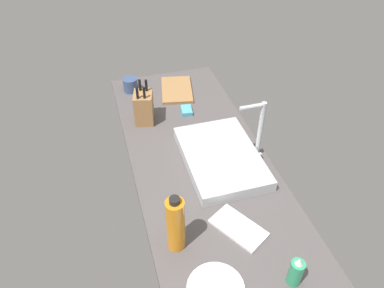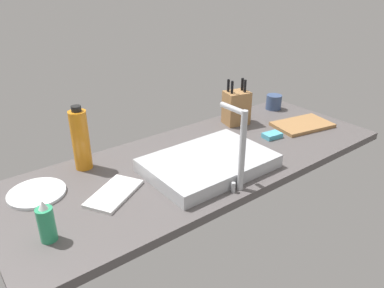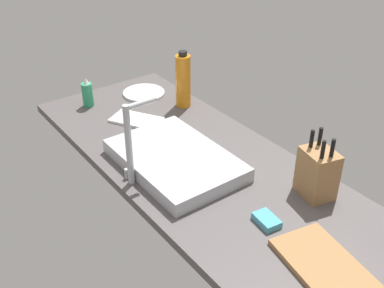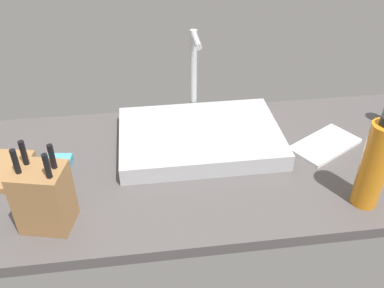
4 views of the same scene
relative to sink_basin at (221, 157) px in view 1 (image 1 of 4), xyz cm
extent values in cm
cube|color=#514C4C|center=(-4.75, -9.51, -4.53)|extent=(175.51, 67.17, 3.50)
cube|color=#B7BABF|center=(0.00, 0.00, 0.00)|extent=(51.54, 35.11, 5.57)
cylinder|color=#B7BABF|center=(0.48, 19.08, 13.07)|extent=(2.40, 2.40, 31.71)
cylinder|color=#B7BABF|center=(0.48, 13.15, 27.92)|extent=(2.00, 11.84, 2.00)
cylinder|color=#B7BABF|center=(3.98, 19.08, -0.78)|extent=(1.60, 1.60, 4.00)
cube|color=#9E7042|center=(-43.83, -29.68, 6.05)|extent=(14.49, 12.60, 17.67)
cylinder|color=black|center=(-47.71, -30.13, 18.16)|extent=(1.69, 1.69, 6.56)
cylinder|color=black|center=(-46.47, -26.89, 18.16)|extent=(1.69, 1.69, 6.56)
cylinder|color=black|center=(-40.26, -32.80, 18.16)|extent=(1.69, 1.69, 6.56)
cylinder|color=black|center=(-39.62, -29.27, 18.16)|extent=(1.69, 1.69, 6.56)
cube|color=#9E7042|center=(-68.85, -4.87, -1.88)|extent=(32.87, 24.01, 1.80)
cylinder|color=#2D9966|center=(67.62, 3.99, 2.97)|extent=(5.18, 5.18, 11.50)
cone|color=silver|center=(67.62, 3.99, 10.11)|extent=(2.85, 2.85, 2.80)
cylinder|color=orange|center=(40.70, -32.94, 9.82)|extent=(7.15, 7.15, 25.21)
cylinder|color=black|center=(40.70, -32.94, 23.52)|extent=(3.93, 3.93, 2.20)
cube|color=white|center=(40.29, -6.49, -2.18)|extent=(25.91, 22.17, 1.20)
cylinder|color=#384C75|center=(-77.21, -32.29, 1.47)|extent=(8.96, 8.96, 8.52)
cube|color=#4CA3BC|center=(-45.18, -5.03, -1.58)|extent=(9.70, 7.11, 2.40)
camera|label=1|loc=(125.29, -50.98, 123.13)|focal=34.76mm
camera|label=2|loc=(87.72, 102.48, 73.38)|focal=34.51mm
camera|label=3|loc=(-124.74, 83.84, 98.78)|focal=43.69mm
camera|label=4|loc=(-17.61, -112.06, 78.06)|focal=39.68mm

